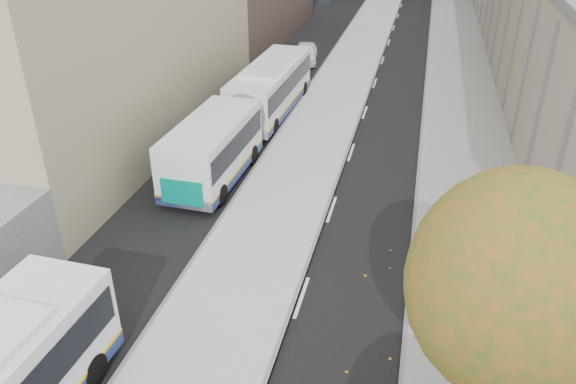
% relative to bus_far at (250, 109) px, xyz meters
% --- Properties ---
extents(bus_platform, '(4.25, 150.00, 0.15)m').
position_rel_bus_far_xyz_m(bus_platform, '(3.42, 4.24, -1.52)').
color(bus_platform, beige).
rests_on(bus_platform, ground).
extents(sidewalk, '(4.75, 150.00, 0.08)m').
position_rel_bus_far_xyz_m(sidewalk, '(11.42, 4.24, -1.55)').
color(sidewalk, gray).
rests_on(sidewalk, ground).
extents(tree_c, '(4.20, 4.20, 7.28)m').
position_rel_bus_far_xyz_m(tree_c, '(10.90, -17.76, 3.66)').
color(tree_c, black).
rests_on(tree_c, sidewalk).
extents(bus_far, '(3.05, 17.55, 2.91)m').
position_rel_bus_far_xyz_m(bus_far, '(0.00, 0.00, 0.00)').
color(bus_far, white).
rests_on(bus_far, ground).
extents(distant_car, '(2.41, 4.55, 1.47)m').
position_rel_bus_far_xyz_m(distant_car, '(-0.19, 15.31, -0.86)').
color(distant_car, white).
rests_on(distant_car, ground).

